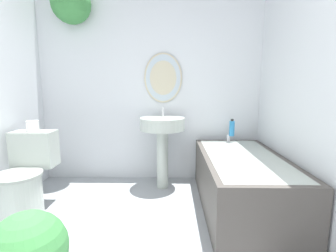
{
  "coord_description": "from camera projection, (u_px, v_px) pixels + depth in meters",
  "views": [
    {
      "loc": [
        0.27,
        -0.45,
        1.14
      ],
      "look_at": [
        0.23,
        1.55,
        0.82
      ],
      "focal_mm": 26.0,
      "sensor_mm": 36.0,
      "label": 1
    }
  ],
  "objects": [
    {
      "name": "bathtub",
      "position": [
        242.0,
        181.0,
        2.28
      ],
      "size": [
        0.73,
        1.42,
        0.59
      ],
      "color": "#4C4742",
      "rests_on": "ground_plane"
    },
    {
      "name": "wall_right",
      "position": [
        331.0,
        78.0,
        1.65
      ],
      "size": [
        0.06,
        2.62,
        2.4
      ],
      "color": "silver",
      "rests_on": "ground_plane"
    },
    {
      "name": "toilet",
      "position": [
        25.0,
        179.0,
        2.18
      ],
      "size": [
        0.4,
        0.59,
        0.73
      ],
      "color": "#B2BCB2",
      "rests_on": "ground_plane"
    },
    {
      "name": "pedestal_sink",
      "position": [
        162.0,
        133.0,
        2.71
      ],
      "size": [
        0.5,
        0.5,
        0.91
      ],
      "color": "#B2BCB2",
      "rests_on": "ground_plane"
    },
    {
      "name": "shampoo_bottle",
      "position": [
        232.0,
        128.0,
        2.78
      ],
      "size": [
        0.06,
        0.06,
        0.19
      ],
      "color": "#2D84C6",
      "rests_on": "bathtub"
    },
    {
      "name": "wall_back",
      "position": [
        138.0,
        70.0,
        2.89
      ],
      "size": [
        2.75,
        0.43,
        2.4
      ],
      "color": "silver",
      "rests_on": "ground_plane"
    },
    {
      "name": "toilet_paper_roll",
      "position": [
        33.0,
        126.0,
        2.3
      ],
      "size": [
        0.11,
        0.11,
        0.1
      ],
      "color": "white",
      "rests_on": "toilet"
    }
  ]
}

